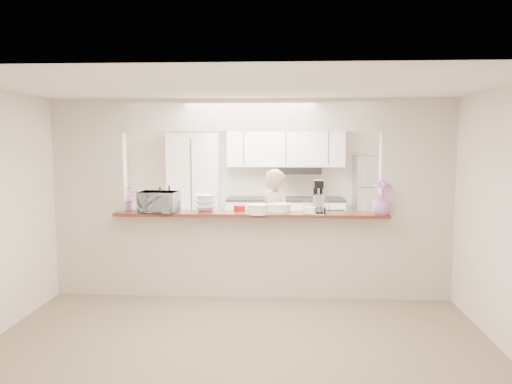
# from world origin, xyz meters

# --- Properties ---
(floor) EXTENTS (6.00, 6.00, 0.00)m
(floor) POSITION_xyz_m (0.00, 0.00, 0.00)
(floor) COLOR gray
(floor) RESTS_ON ground
(tile_overlay) EXTENTS (5.00, 2.90, 0.01)m
(tile_overlay) POSITION_xyz_m (0.00, 1.55, 0.01)
(tile_overlay) COLOR beige
(tile_overlay) RESTS_ON floor
(partition) EXTENTS (5.00, 0.15, 2.50)m
(partition) POSITION_xyz_m (0.00, 0.00, 1.48)
(partition) COLOR beige
(partition) RESTS_ON floor
(bar_counter) EXTENTS (3.40, 0.38, 1.09)m
(bar_counter) POSITION_xyz_m (0.00, -0.00, 0.58)
(bar_counter) COLOR beige
(bar_counter) RESTS_ON floor
(kitchen_cabinets) EXTENTS (3.15, 0.62, 2.25)m
(kitchen_cabinets) POSITION_xyz_m (-0.19, 2.72, 0.97)
(kitchen_cabinets) COLOR white
(kitchen_cabinets) RESTS_ON floor
(refrigerator) EXTENTS (0.75, 0.70, 1.70)m
(refrigerator) POSITION_xyz_m (2.05, 2.65, 0.85)
(refrigerator) COLOR #B9B9BE
(refrigerator) RESTS_ON floor
(flower_left) EXTENTS (0.33, 0.30, 0.32)m
(flower_left) POSITION_xyz_m (-1.60, 0.05, 1.25)
(flower_left) COLOR #EA7CDE
(flower_left) RESTS_ON bar_counter
(wine_bottle_a) EXTENTS (0.06, 0.06, 0.32)m
(wine_bottle_a) POSITION_xyz_m (-1.05, 0.05, 1.22)
(wine_bottle_a) COLOR black
(wine_bottle_a) RESTS_ON bar_counter
(wine_bottle_b) EXTENTS (0.06, 0.06, 0.32)m
(wine_bottle_b) POSITION_xyz_m (-1.12, -0.15, 1.22)
(wine_bottle_b) COLOR black
(wine_bottle_b) RESTS_ON bar_counter
(toaster_oven) EXTENTS (0.50, 0.37, 0.26)m
(toaster_oven) POSITION_xyz_m (-1.15, -0.10, 1.22)
(toaster_oven) COLOR #A1A1A6
(toaster_oven) RESTS_ON bar_counter
(serving_bowls) EXTENTS (0.32, 0.32, 0.20)m
(serving_bowls) POSITION_xyz_m (-0.58, 0.05, 1.19)
(serving_bowls) COLOR white
(serving_bowls) RESTS_ON bar_counter
(plate_stack_a) EXTENTS (0.26, 0.26, 0.12)m
(plate_stack_a) POSITION_xyz_m (0.10, -0.19, 1.15)
(plate_stack_a) COLOR white
(plate_stack_a) RESTS_ON bar_counter
(plate_stack_b) EXTENTS (0.29, 0.29, 0.10)m
(plate_stack_b) POSITION_xyz_m (0.36, 0.03, 1.14)
(plate_stack_b) COLOR white
(plate_stack_b) RESTS_ON bar_counter
(red_bowl) EXTENTS (0.15, 0.15, 0.07)m
(red_bowl) POSITION_xyz_m (-0.15, 0.08, 1.12)
(red_bowl) COLOR maroon
(red_bowl) RESTS_ON bar_counter
(tan_bowl) EXTENTS (0.14, 0.14, 0.07)m
(tan_bowl) POSITION_xyz_m (0.40, 0.08, 1.12)
(tan_bowl) COLOR tan
(tan_bowl) RESTS_ON bar_counter
(utensil_caddy) EXTENTS (0.30, 0.23, 0.25)m
(utensil_caddy) POSITION_xyz_m (0.80, -0.15, 1.19)
(utensil_caddy) COLOR silver
(utensil_caddy) RESTS_ON bar_counter
(stand_mixer) EXTENTS (0.18, 0.28, 0.40)m
(stand_mixer) POSITION_xyz_m (0.85, 0.06, 1.27)
(stand_mixer) COLOR black
(stand_mixer) RESTS_ON bar_counter
(flower_right) EXTENTS (0.28, 0.28, 0.42)m
(flower_right) POSITION_xyz_m (1.60, -0.15, 1.30)
(flower_right) COLOR #BA64B2
(flower_right) RESTS_ON bar_counter
(person) EXTENTS (0.67, 0.67, 1.57)m
(person) POSITION_xyz_m (0.31, 0.80, 0.79)
(person) COLOR tan
(person) RESTS_ON floor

